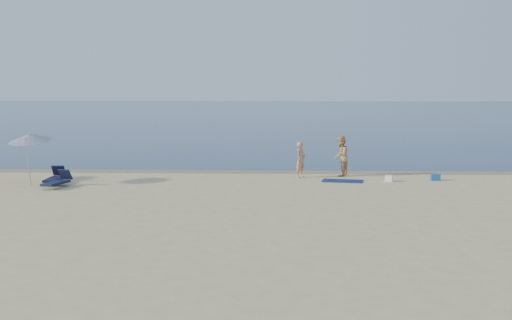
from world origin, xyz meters
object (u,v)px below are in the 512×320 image
(person_left, at_px, (301,160))
(person_right, at_px, (341,156))
(umbrella_near, at_px, (30,137))
(blue_cooler, at_px, (435,177))

(person_left, xyz_separation_m, person_right, (1.97, 0.58, 0.11))
(person_right, relative_size, umbrella_near, 0.79)
(blue_cooler, distance_m, umbrella_near, 18.65)
(person_left, xyz_separation_m, umbrella_near, (-12.17, -2.63, 1.25))
(person_left, height_order, person_right, person_right)
(umbrella_near, bearing_deg, person_left, 27.12)
(blue_cooler, xyz_separation_m, umbrella_near, (-18.44, -1.89, 1.96))
(person_right, height_order, umbrella_near, umbrella_near)
(person_right, bearing_deg, umbrella_near, -55.25)
(person_left, distance_m, person_right, 2.06)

